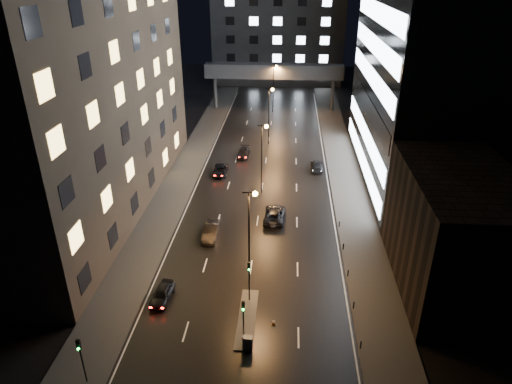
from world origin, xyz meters
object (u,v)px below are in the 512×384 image
(car_away_a, at_px, (162,294))
(car_toward_b, at_px, (317,166))
(car_away_b, at_px, (211,231))
(car_away_c, at_px, (220,170))
(car_toward_a, at_px, (274,214))
(utility_cabinet, at_px, (248,343))
(car_away_d, at_px, (244,153))

(car_away_a, xyz_separation_m, car_toward_b, (16.35, 32.73, -0.02))
(car_away_a, relative_size, car_away_b, 0.85)
(car_away_a, bearing_deg, car_toward_b, 67.84)
(car_away_b, xyz_separation_m, car_away_c, (-1.54, 18.10, -0.13))
(car_away_c, xyz_separation_m, car_toward_a, (8.89, -13.44, 0.10))
(car_toward_b, relative_size, utility_cabinet, 3.66)
(car_toward_b, bearing_deg, car_away_d, -20.01)
(utility_cabinet, bearing_deg, car_away_d, 96.16)
(car_away_a, relative_size, utility_cabinet, 3.21)
(car_away_c, distance_m, car_toward_b, 15.29)
(car_away_b, relative_size, car_away_c, 1.02)
(car_away_a, height_order, car_away_b, car_away_b)
(utility_cabinet, bearing_deg, car_away_b, 108.84)
(car_away_d, distance_m, car_toward_a, 21.80)
(car_away_a, distance_m, car_toward_a, 19.25)
(car_away_b, distance_m, car_away_d, 25.66)
(car_away_a, bearing_deg, car_away_d, 87.86)
(car_away_b, bearing_deg, car_away_a, -103.03)
(car_toward_a, bearing_deg, car_away_c, -53.99)
(car_toward_a, xyz_separation_m, car_toward_b, (6.09, 16.44, -0.08))
(car_toward_b, bearing_deg, car_away_c, 11.81)
(car_toward_b, height_order, utility_cabinet, utility_cabinet)
(car_away_a, bearing_deg, car_away_c, 91.76)
(car_away_c, relative_size, utility_cabinet, 3.72)
(car_away_c, relative_size, car_toward_b, 1.02)
(car_away_a, distance_m, car_toward_b, 36.59)
(car_toward_b, distance_m, utility_cabinet, 39.31)
(car_away_d, relative_size, car_toward_a, 0.84)
(car_away_b, bearing_deg, car_toward_b, 58.45)
(car_toward_a, bearing_deg, utility_cabinet, 88.84)
(car_away_b, distance_m, car_away_c, 18.16)
(car_away_b, height_order, car_away_c, car_away_b)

